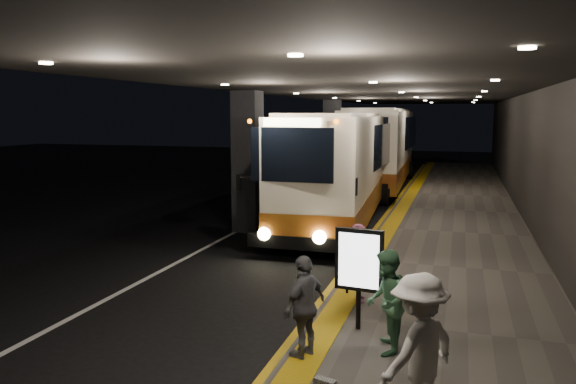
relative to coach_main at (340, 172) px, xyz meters
The scene contains 16 objects.
ground 6.63m from the coach_main, 98.65° to the right, with size 90.00×90.00×0.00m, color black.
lane_line_white 3.52m from the coach_main, 154.31° to the right, with size 0.12×50.00×0.01m, color silver.
kerb_stripe_yellow 2.58m from the coach_main, 43.78° to the right, with size 0.18×50.00×0.01m, color gold.
sidewalk 4.34m from the coach_main, 19.34° to the right, with size 4.50×50.00×0.15m, color #514C44.
tactile_strip 2.80m from the coach_main, 35.16° to the right, with size 0.50×50.00×0.01m, color gold.
terminal_wall 6.31m from the coach_main, 12.42° to the right, with size 0.10×50.00×6.00m, color black.
support_columns 3.42m from the coach_main, 136.60° to the right, with size 0.80×24.80×4.40m.
canopy 3.51m from the coach_main, 40.85° to the right, with size 9.00×50.00×0.40m, color black.
coach_main is the anchor object (origin of this frame).
coach_second 9.64m from the coach_main, 89.70° to the left, with size 2.97×12.24×3.82m.
passenger_boarding 8.73m from the coach_main, 75.52° to the right, with size 0.54×0.36×1.49m, color #C05981.
passenger_waiting_green 11.06m from the coach_main, 74.48° to the right, with size 0.76×0.47×1.56m, color #478056.
passenger_waiting_white 13.03m from the coach_main, 74.12° to the right, with size 1.15×0.54×1.79m, color silver.
passenger_waiting_grey 11.31m from the coach_main, 80.63° to the right, with size 0.90×0.46×1.53m, color #57585D.
info_sign 10.14m from the coach_main, 76.28° to the right, with size 0.81×0.21×1.69m.
stanchion_post 8.36m from the coach_main, 76.98° to the right, with size 0.05×0.05×1.19m, color black.
Camera 1 is at (4.89, -12.41, 3.71)m, focal length 35.00 mm.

